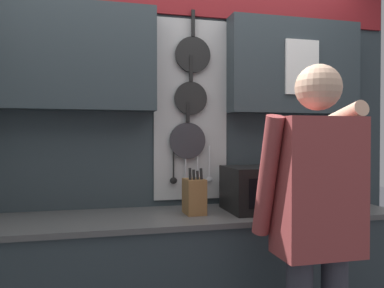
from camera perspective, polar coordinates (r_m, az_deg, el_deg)
The scene contains 5 objects.
back_wall_unit at distance 2.44m, azimuth -0.57°, elevation 3.61°, with size 2.96×0.22×2.41m.
microwave at distance 2.35m, azimuth 11.70°, elevation -6.63°, with size 0.53×0.36×0.27m.
knife_block at distance 2.20m, azimuth 0.35°, elevation -7.93°, with size 0.12×0.16×0.27m.
utensil_crock at distance 2.68m, azimuth 23.73°, elevation -7.06°, with size 0.12×0.12×0.33m.
person at distance 1.84m, azimuth 18.38°, elevation -10.21°, with size 0.54×0.66×1.71m.
Camera 1 is at (-0.55, -2.12, 1.38)m, focal length 35.00 mm.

